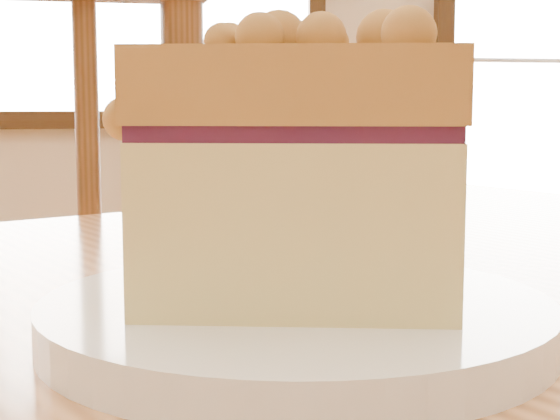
% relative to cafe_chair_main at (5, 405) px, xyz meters
% --- Properties ---
extents(entry_door, '(1.08, 0.06, 2.29)m').
position_rel_cafe_chair_main_xyz_m(entry_door, '(2.38, 3.09, 0.68)').
color(entry_door, white).
rests_on(entry_door, ground).
extents(cafe_chair_main, '(0.46, 0.46, 1.02)m').
position_rel_cafe_chair_main_xyz_m(cafe_chair_main, '(0.00, 0.00, 0.00)').
color(cafe_chair_main, brown).
rests_on(cafe_chair_main, ground).
extents(plate, '(0.22, 0.22, 0.02)m').
position_rel_cafe_chair_main_xyz_m(plate, '(0.18, -0.62, 0.24)').
color(plate, white).
rests_on(plate, cafe_table_main).
extents(cake_slice, '(0.15, 0.13, 0.12)m').
position_rel_cafe_chair_main_xyz_m(cake_slice, '(0.17, -0.62, 0.31)').
color(cake_slice, tan).
rests_on(cake_slice, plate).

